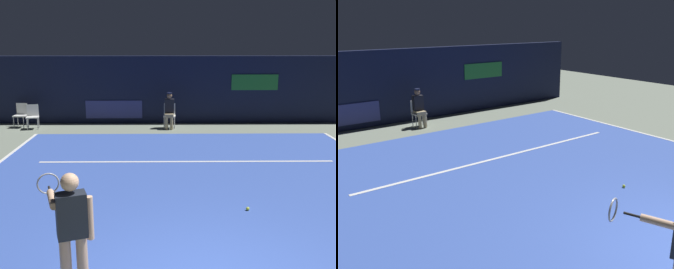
# 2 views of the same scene
# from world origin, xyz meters

# --- Properties ---
(ground_plane) EXTENTS (29.68, 29.68, 0.00)m
(ground_plane) POSITION_xyz_m (0.00, 4.09, 0.00)
(ground_plane) COLOR gray
(court_surface) EXTENTS (10.18, 10.18, 0.01)m
(court_surface) POSITION_xyz_m (0.00, 4.09, 0.01)
(court_surface) COLOR #3856B2
(court_surface) RESTS_ON ground
(line_sideline_left) EXTENTS (0.10, 10.18, 0.01)m
(line_sideline_left) POSITION_xyz_m (5.04, 4.09, 0.01)
(line_sideline_left) COLOR white
(line_sideline_left) RESTS_ON court_surface
(line_service) EXTENTS (7.94, 0.10, 0.01)m
(line_service) POSITION_xyz_m (0.00, 5.87, 0.01)
(line_service) COLOR white
(line_service) RESTS_ON court_surface
(back_wall) EXTENTS (14.55, 0.33, 2.60)m
(back_wall) POSITION_xyz_m (-0.00, 11.22, 1.30)
(back_wall) COLOR #141933
(back_wall) RESTS_ON ground
(line_judge_on_chair) EXTENTS (0.46, 0.55, 1.32)m
(line_judge_on_chair) POSITION_xyz_m (-0.40, 10.12, 0.69)
(line_judge_on_chair) COLOR white
(line_judge_on_chair) RESTS_ON ground
(tennis_ball) EXTENTS (0.07, 0.07, 0.07)m
(tennis_ball) POSITION_xyz_m (1.01, 2.66, 0.05)
(tennis_ball) COLOR #CCE033
(tennis_ball) RESTS_ON court_surface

